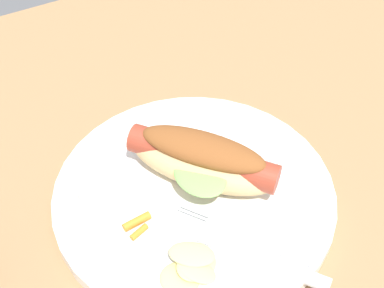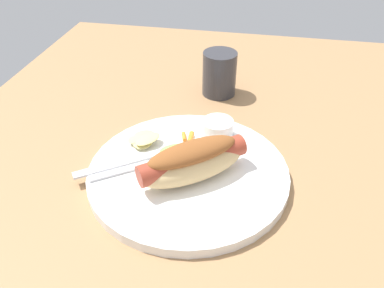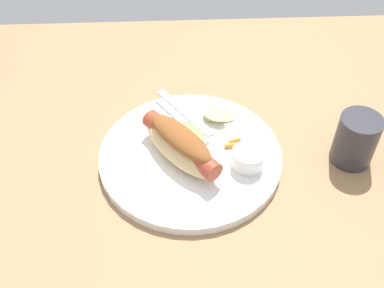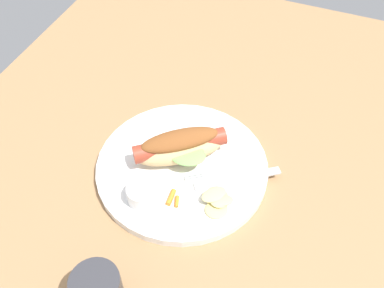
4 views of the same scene
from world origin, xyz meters
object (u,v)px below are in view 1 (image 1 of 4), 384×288
(plate, at_px, (192,195))
(knife, at_px, (252,256))
(fork, at_px, (247,237))
(carrot_garnish, at_px, (137,224))
(sauce_ramekin, at_px, (103,193))
(hot_dog, at_px, (200,157))
(chips_pile, at_px, (191,267))

(plate, xyz_separation_m, knife, (0.01, -0.10, 0.01))
(fork, height_order, knife, same)
(plate, xyz_separation_m, carrot_garnish, (-0.07, -0.01, 0.01))
(knife, distance_m, carrot_garnish, 0.12)
(plate, bearing_deg, sauce_ramekin, 160.15)
(fork, xyz_separation_m, knife, (-0.01, -0.02, -0.00))
(hot_dog, bearing_deg, carrot_garnish, 69.45)
(sauce_ramekin, bearing_deg, plate, -19.85)
(fork, xyz_separation_m, chips_pile, (-0.07, -0.00, 0.01))
(sauce_ramekin, height_order, chips_pile, sauce_ramekin)
(plate, height_order, fork, fork)
(plate, relative_size, hot_dog, 1.86)
(hot_dog, height_order, chips_pile, hot_dog)
(hot_dog, relative_size, chips_pile, 2.30)
(knife, bearing_deg, hot_dog, -39.98)
(knife, xyz_separation_m, chips_pile, (-0.06, 0.02, 0.01))
(sauce_ramekin, distance_m, fork, 0.15)
(plate, bearing_deg, hot_dog, 37.51)
(plate, height_order, carrot_garnish, carrot_garnish)
(fork, bearing_deg, knife, 125.24)
(fork, bearing_deg, chips_pile, 60.04)
(plate, bearing_deg, chips_pile, -120.32)
(hot_dog, xyz_separation_m, fork, (-0.00, -0.09, -0.03))
(plate, distance_m, knife, 0.10)
(knife, relative_size, carrot_garnish, 5.03)
(hot_dog, bearing_deg, knife, 137.50)
(plate, height_order, hot_dog, hot_dog)
(hot_dog, height_order, carrot_garnish, hot_dog)
(knife, distance_m, chips_pile, 0.06)
(hot_dog, distance_m, chips_pile, 0.12)
(knife, bearing_deg, sauce_ramekin, 0.76)
(carrot_garnish, bearing_deg, chips_pile, -73.30)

